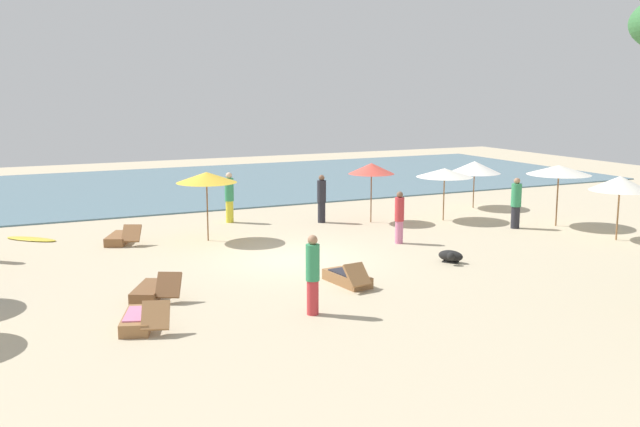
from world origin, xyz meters
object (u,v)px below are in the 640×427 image
(lounger_1, at_px, (152,291))
(lounger_3, at_px, (140,320))
(person_3, at_px, (322,198))
(person_1, at_px, (229,197))
(lounger_2, at_px, (120,238))
(umbrella_5, at_px, (620,183))
(person_0, at_px, (516,203))
(person_5, at_px, (399,217))
(umbrella_7, at_px, (207,177))
(umbrella_1, at_px, (371,169))
(person_2, at_px, (313,274))
(umbrella_2, at_px, (475,167))
(umbrella_6, at_px, (445,173))
(lounger_0, at_px, (348,278))
(surfboard, at_px, (31,239))
(umbrella_0, at_px, (559,170))
(dog, at_px, (451,256))

(lounger_1, xyz_separation_m, lounger_3, (-0.71, -2.11, 0.01))
(person_3, bearing_deg, person_1, 154.59)
(lounger_2, bearing_deg, lounger_3, -97.52)
(umbrella_5, relative_size, person_0, 1.17)
(person_1, distance_m, person_3, 3.44)
(person_5, bearing_deg, umbrella_7, 151.00)
(lounger_3, bearing_deg, lounger_2, 82.48)
(person_1, bearing_deg, umbrella_1, -25.12)
(person_2, bearing_deg, umbrella_2, 40.09)
(umbrella_6, height_order, person_1, umbrella_6)
(lounger_0, bearing_deg, person_2, -134.96)
(person_5, relative_size, surfboard, 0.97)
(lounger_2, xyz_separation_m, lounger_3, (-1.15, -8.73, 0.01))
(umbrella_2, bearing_deg, lounger_1, -154.05)
(umbrella_6, xyz_separation_m, umbrella_7, (-9.17, 0.27, 0.29))
(person_3, height_order, surfboard, person_3)
(umbrella_5, distance_m, lounger_0, 10.79)
(umbrella_7, bearing_deg, lounger_2, 162.80)
(umbrella_7, bearing_deg, person_5, -29.00)
(umbrella_0, height_order, umbrella_2, umbrella_0)
(umbrella_1, height_order, person_5, umbrella_1)
(umbrella_1, xyz_separation_m, lounger_0, (-4.76, -7.30, -1.85))
(lounger_0, distance_m, dog, 3.84)
(lounger_3, height_order, person_5, person_5)
(umbrella_1, bearing_deg, lounger_1, -146.65)
(person_2, bearing_deg, person_5, 44.57)
(umbrella_1, distance_m, lounger_0, 8.91)
(umbrella_0, bearing_deg, person_5, -179.25)
(person_5, bearing_deg, umbrella_2, 35.61)
(person_1, bearing_deg, umbrella_7, -120.99)
(umbrella_5, xyz_separation_m, umbrella_7, (-12.31, 5.70, 0.21))
(person_1, bearing_deg, person_3, -25.41)
(lounger_2, bearing_deg, person_1, 24.02)
(dog, bearing_deg, umbrella_5, 2.20)
(umbrella_2, xyz_separation_m, person_0, (-1.34, -4.23, -0.79))
(umbrella_1, distance_m, person_3, 2.16)
(person_3, relative_size, dog, 2.25)
(umbrella_7, xyz_separation_m, lounger_1, (-3.14, -5.78, -1.94))
(lounger_2, relative_size, dog, 2.24)
(umbrella_1, distance_m, umbrella_5, 8.55)
(umbrella_7, bearing_deg, umbrella_5, -24.86)
(umbrella_2, xyz_separation_m, person_2, (-12.10, -10.19, -0.78))
(person_0, bearing_deg, person_1, 148.56)
(umbrella_5, distance_m, person_1, 13.64)
(person_2, bearing_deg, person_3, 63.57)
(umbrella_6, height_order, surfboard, umbrella_6)
(umbrella_7, height_order, person_0, umbrella_7)
(umbrella_1, xyz_separation_m, umbrella_7, (-6.47, -0.54, 0.08))
(umbrella_2, distance_m, person_0, 4.51)
(umbrella_7, distance_m, person_0, 11.00)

